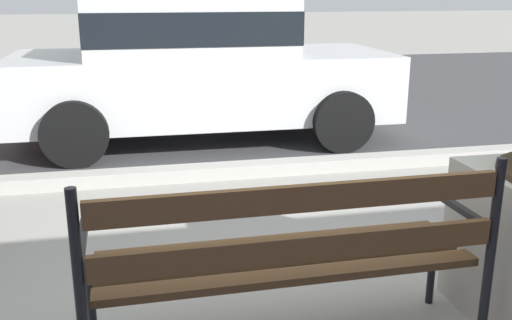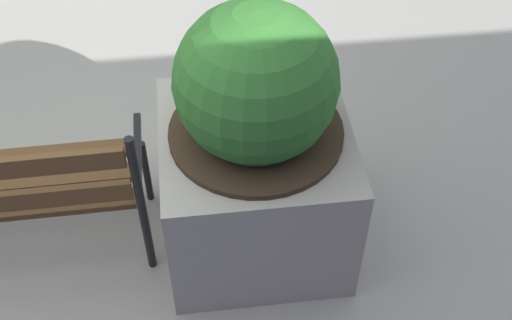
% 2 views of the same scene
% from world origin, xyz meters
% --- Properties ---
extents(street_surface, '(60.00, 9.00, 0.01)m').
position_xyz_m(street_surface, '(0.00, 7.50, 0.00)').
color(street_surface, '#424244').
rests_on(street_surface, ground).
extents(curb_stone, '(60.00, 0.20, 0.12)m').
position_xyz_m(curb_stone, '(0.00, 2.90, 0.06)').
color(curb_stone, '#B2AFA8').
rests_on(curb_stone, ground).
extents(park_bench, '(1.81, 0.55, 0.95)m').
position_xyz_m(park_bench, '(-0.18, 0.17, 0.54)').
color(park_bench, brown).
rests_on(park_bench, ground).
extents(parked_car_white, '(4.12, 1.95, 1.56)m').
position_xyz_m(parked_car_white, '(-0.07, 4.38, 0.84)').
color(parked_car_white, silver).
rests_on(parked_car_white, ground).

